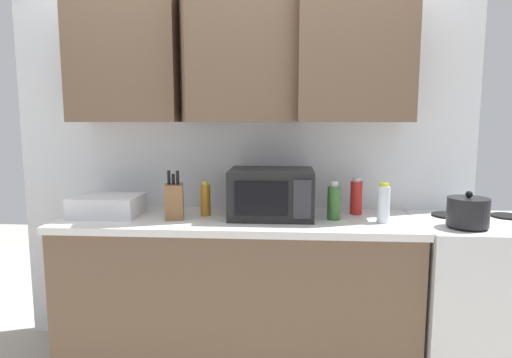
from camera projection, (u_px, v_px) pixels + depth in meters
wall_back_with_cabinets at (240, 102)px, 2.69m from camera, size 2.91×0.52×2.60m
counter_run at (237, 291)px, 2.62m from camera, size 2.04×0.63×0.90m
stove_range at (483, 299)px, 2.50m from camera, size 0.76×0.64×0.91m
kettle at (468, 212)px, 2.30m from camera, size 0.21×0.21×0.18m
microwave at (271, 193)px, 2.55m from camera, size 0.48×0.37×0.28m
dish_rack at (108, 206)px, 2.60m from camera, size 0.38×0.30×0.12m
knife_block at (174, 201)px, 2.51m from camera, size 0.12×0.14×0.28m
bottle_red_sauce at (356, 197)px, 2.63m from camera, size 0.07×0.07×0.22m
bottle_amber_vinegar at (205, 200)px, 2.60m from camera, size 0.06×0.06×0.20m
bottle_clear_tall at (384, 204)px, 2.42m from camera, size 0.07×0.07×0.22m
bottle_green_oil at (334, 202)px, 2.49m from camera, size 0.07×0.07×0.22m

